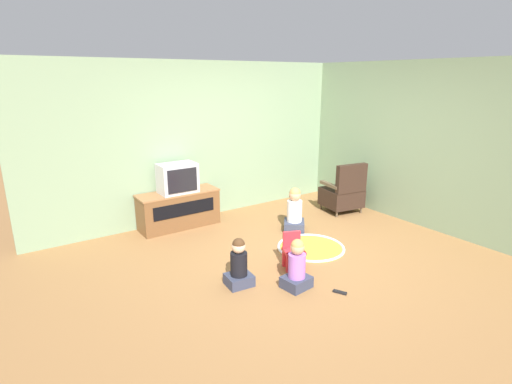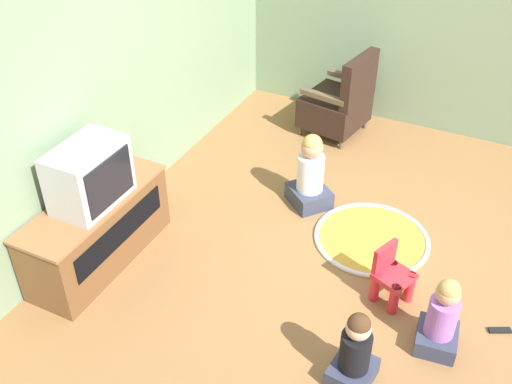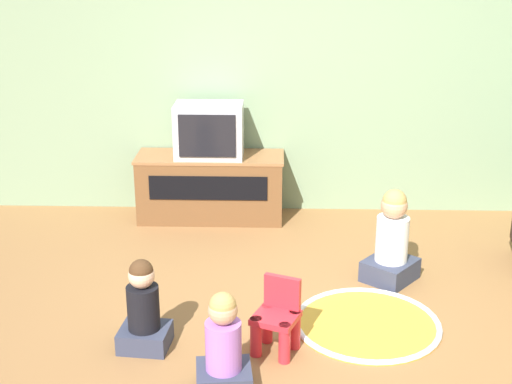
{
  "view_description": "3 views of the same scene",
  "coord_description": "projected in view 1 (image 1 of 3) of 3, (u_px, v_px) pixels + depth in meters",
  "views": [
    {
      "loc": [
        -3.13,
        -3.59,
        2.28
      ],
      "look_at": [
        -0.28,
        0.56,
        0.81
      ],
      "focal_mm": 28.0,
      "sensor_mm": 36.0,
      "label": 1
    },
    {
      "loc": [
        -3.36,
        -0.65,
        3.14
      ],
      "look_at": [
        -0.46,
        0.78,
        0.8
      ],
      "focal_mm": 42.0,
      "sensor_mm": 36.0,
      "label": 2
    },
    {
      "loc": [
        -0.22,
        -3.82,
        2.3
      ],
      "look_at": [
        -0.36,
        0.74,
        0.67
      ],
      "focal_mm": 50.0,
      "sensor_mm": 36.0,
      "label": 3
    }
  ],
  "objects": [
    {
      "name": "ground_plane",
      "position": [
        298.0,
        259.0,
        5.18
      ],
      "size": [
        30.0,
        30.0,
        0.0
      ],
      "primitive_type": "plane",
      "color": "olive"
    },
    {
      "name": "wall_back",
      "position": [
        198.0,
        141.0,
        6.47
      ],
      "size": [
        5.49,
        0.12,
        2.52
      ],
      "color": "gray",
      "rests_on": "ground_plane"
    },
    {
      "name": "wall_right",
      "position": [
        442.0,
        148.0,
        5.88
      ],
      "size": [
        0.12,
        5.31,
        2.52
      ],
      "color": "gray",
      "rests_on": "ground_plane"
    },
    {
      "name": "tv_cabinet",
      "position": [
        179.0,
        209.0,
        6.21
      ],
      "size": [
        1.25,
        0.46,
        0.57
      ],
      "color": "brown",
      "rests_on": "ground_plane"
    },
    {
      "name": "television",
      "position": [
        178.0,
        178.0,
        6.05
      ],
      "size": [
        0.57,
        0.36,
        0.45
      ],
      "color": "#B7B7BC",
      "rests_on": "tv_cabinet"
    },
    {
      "name": "black_armchair",
      "position": [
        343.0,
        193.0,
        6.88
      ],
      "size": [
        0.69,
        0.66,
        0.88
      ],
      "rotation": [
        0.0,
        0.0,
        2.98
      ],
      "color": "brown",
      "rests_on": "ground_plane"
    },
    {
      "name": "yellow_kid_chair",
      "position": [
        293.0,
        253.0,
        4.89
      ],
      "size": [
        0.32,
        0.31,
        0.44
      ],
      "rotation": [
        0.0,
        0.0,
        -0.38
      ],
      "color": "red",
      "rests_on": "ground_plane"
    },
    {
      "name": "play_mat",
      "position": [
        311.0,
        247.0,
        5.49
      ],
      "size": [
        0.93,
        0.93,
        0.04
      ],
      "color": "gold",
      "rests_on": "ground_plane"
    },
    {
      "name": "child_watching_left",
      "position": [
        297.0,
        267.0,
        4.41
      ],
      "size": [
        0.32,
        0.29,
        0.58
      ],
      "rotation": [
        0.0,
        0.0,
        0.12
      ],
      "color": "#33384C",
      "rests_on": "ground_plane"
    },
    {
      "name": "child_watching_center",
      "position": [
        294.0,
        212.0,
        6.05
      ],
      "size": [
        0.45,
        0.46,
        0.68
      ],
      "rotation": [
        0.0,
        0.0,
        0.88
      ],
      "color": "#33384C",
      "rests_on": "ground_plane"
    },
    {
      "name": "child_watching_right",
      "position": [
        239.0,
        265.0,
        4.46
      ],
      "size": [
        0.31,
        0.28,
        0.57
      ],
      "rotation": [
        0.0,
        0.0,
        -0.1
      ],
      "color": "#33384C",
      "rests_on": "ground_plane"
    },
    {
      "name": "remote_control",
      "position": [
        340.0,
        292.0,
        4.35
      ],
      "size": [
        0.11,
        0.15,
        0.02
      ],
      "rotation": [
        0.0,
        0.0,
        2.04
      ],
      "color": "black",
      "rests_on": "ground_plane"
    }
  ]
}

